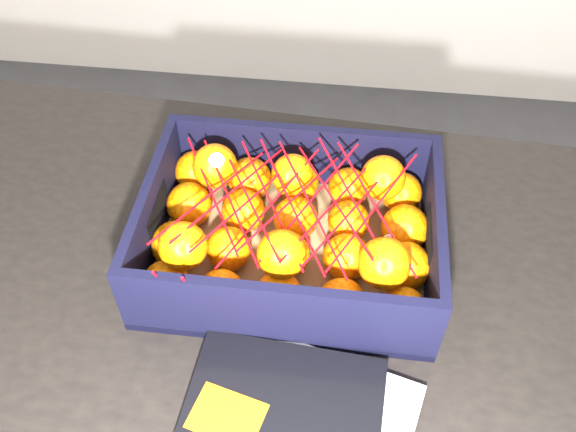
# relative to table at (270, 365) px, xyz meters

# --- Properties ---
(table) EXTENTS (1.25, 0.87, 0.75)m
(table) POSITION_rel_table_xyz_m (0.00, 0.00, 0.00)
(table) COLOR black
(table) RESTS_ON ground
(produce_crate) EXTENTS (0.37, 0.27, 0.11)m
(produce_crate) POSITION_rel_table_xyz_m (0.01, 0.11, 0.13)
(produce_crate) COLOR olive
(produce_crate) RESTS_ON table
(clementine_heap) EXTENTS (0.35, 0.25, 0.11)m
(clementine_heap) POSITION_rel_table_xyz_m (0.01, 0.11, 0.15)
(clementine_heap) COLOR orange
(clementine_heap) RESTS_ON produce_crate
(mesh_net) EXTENTS (0.30, 0.24, 0.09)m
(mesh_net) POSITION_rel_table_xyz_m (0.01, 0.10, 0.20)
(mesh_net) COLOR red
(mesh_net) RESTS_ON clementine_heap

